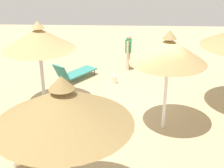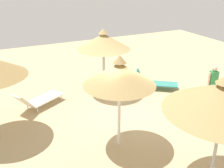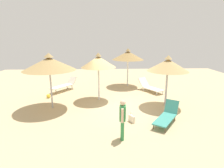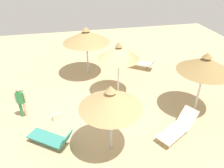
{
  "view_description": "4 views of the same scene",
  "coord_description": "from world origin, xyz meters",
  "px_view_note": "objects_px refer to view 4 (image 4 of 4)",
  "views": [
    {
      "loc": [
        0.26,
        8.47,
        4.7
      ],
      "look_at": [
        0.63,
        -0.15,
        0.94
      ],
      "focal_mm": 50.12,
      "sensor_mm": 36.0,
      "label": 1
    },
    {
      "loc": [
        -7.01,
        3.93,
        4.9
      ],
      "look_at": [
        0.81,
        0.14,
        1.25
      ],
      "focal_mm": 43.71,
      "sensor_mm": 36.0,
      "label": 2
    },
    {
      "loc": [
        -0.54,
        -10.22,
        3.67
      ],
      "look_at": [
        -0.11,
        0.03,
        1.13
      ],
      "focal_mm": 30.44,
      "sensor_mm": 36.0,
      "label": 3
    },
    {
      "loc": [
        8.65,
        -1.66,
        6.42
      ],
      "look_at": [
        -0.21,
        0.25,
        0.98
      ],
      "focal_mm": 35.33,
      "sensor_mm": 36.0,
      "label": 4
    }
  ],
  "objects_px": {
    "parasol_umbrella_front": "(205,64)",
    "parasol_umbrella_far_left": "(119,53)",
    "parasol_umbrella_near_left": "(111,100)",
    "lounge_chair_edge": "(52,138)",
    "person_standing_near_right": "(21,100)",
    "lounge_chair_back": "(178,127)",
    "beach_ball": "(114,64)",
    "parasol_umbrella_center": "(86,36)",
    "lounge_chair_far_right": "(141,62)",
    "handbag": "(56,116)"
  },
  "relations": [
    {
      "from": "lounge_chair_far_right",
      "to": "parasol_umbrella_near_left",
      "type": "bearing_deg",
      "value": -27.75
    },
    {
      "from": "parasol_umbrella_far_left",
      "to": "lounge_chair_edge",
      "type": "height_order",
      "value": "parasol_umbrella_far_left"
    },
    {
      "from": "handbag",
      "to": "beach_ball",
      "type": "height_order",
      "value": "handbag"
    },
    {
      "from": "lounge_chair_far_right",
      "to": "handbag",
      "type": "height_order",
      "value": "lounge_chair_far_right"
    },
    {
      "from": "person_standing_near_right",
      "to": "parasol_umbrella_far_left",
      "type": "bearing_deg",
      "value": 101.96
    },
    {
      "from": "person_standing_near_right",
      "to": "parasol_umbrella_center",
      "type": "bearing_deg",
      "value": 135.74
    },
    {
      "from": "parasol_umbrella_front",
      "to": "beach_ball",
      "type": "height_order",
      "value": "parasol_umbrella_front"
    },
    {
      "from": "lounge_chair_edge",
      "to": "beach_ball",
      "type": "xyz_separation_m",
      "value": [
        -6.2,
        3.78,
        -0.21
      ]
    },
    {
      "from": "person_standing_near_right",
      "to": "parasol_umbrella_near_left",
      "type": "bearing_deg",
      "value": 51.87
    },
    {
      "from": "parasol_umbrella_far_left",
      "to": "person_standing_near_right",
      "type": "xyz_separation_m",
      "value": [
        0.98,
        -4.61,
        -1.43
      ]
    },
    {
      "from": "handbag",
      "to": "person_standing_near_right",
      "type": "bearing_deg",
      "value": -111.12
    },
    {
      "from": "lounge_chair_far_right",
      "to": "beach_ball",
      "type": "relative_size",
      "value": 8.2
    },
    {
      "from": "parasol_umbrella_front",
      "to": "handbag",
      "type": "distance_m",
      "value": 6.84
    },
    {
      "from": "parasol_umbrella_far_left",
      "to": "lounge_chair_back",
      "type": "xyz_separation_m",
      "value": [
        3.49,
        1.67,
        -1.94
      ]
    },
    {
      "from": "parasol_umbrella_front",
      "to": "lounge_chair_far_right",
      "type": "height_order",
      "value": "parasol_umbrella_front"
    },
    {
      "from": "lounge_chair_back",
      "to": "lounge_chair_edge",
      "type": "bearing_deg",
      "value": -94.99
    },
    {
      "from": "lounge_chair_back",
      "to": "person_standing_near_right",
      "type": "relative_size",
      "value": 1.37
    },
    {
      "from": "parasol_umbrella_front",
      "to": "lounge_chair_back",
      "type": "xyz_separation_m",
      "value": [
        1.37,
        -1.6,
        -1.99
      ]
    },
    {
      "from": "lounge_chair_edge",
      "to": "person_standing_near_right",
      "type": "relative_size",
      "value": 1.21
    },
    {
      "from": "parasol_umbrella_far_left",
      "to": "beach_ball",
      "type": "distance_m",
      "value": 3.84
    },
    {
      "from": "person_standing_near_right",
      "to": "lounge_chair_edge",
      "type": "bearing_deg",
      "value": 31.88
    },
    {
      "from": "lounge_chair_back",
      "to": "beach_ball",
      "type": "height_order",
      "value": "lounge_chair_back"
    },
    {
      "from": "parasol_umbrella_center",
      "to": "parasol_umbrella_near_left",
      "type": "relative_size",
      "value": 1.05
    },
    {
      "from": "lounge_chair_far_right",
      "to": "person_standing_near_right",
      "type": "relative_size",
      "value": 1.36
    },
    {
      "from": "parasol_umbrella_far_left",
      "to": "parasol_umbrella_front",
      "type": "bearing_deg",
      "value": 57.03
    },
    {
      "from": "lounge_chair_edge",
      "to": "person_standing_near_right",
      "type": "xyz_separation_m",
      "value": [
        -2.08,
        -1.29,
        0.52
      ]
    },
    {
      "from": "lounge_chair_back",
      "to": "parasol_umbrella_front",
      "type": "bearing_deg",
      "value": 130.68
    },
    {
      "from": "lounge_chair_back",
      "to": "lounge_chair_far_right",
      "type": "bearing_deg",
      "value": 176.15
    },
    {
      "from": "parasol_umbrella_front",
      "to": "parasol_umbrella_far_left",
      "type": "xyz_separation_m",
      "value": [
        -2.12,
        -3.26,
        -0.05
      ]
    },
    {
      "from": "parasol_umbrella_far_left",
      "to": "handbag",
      "type": "height_order",
      "value": "parasol_umbrella_far_left"
    },
    {
      "from": "lounge_chair_edge",
      "to": "beach_ball",
      "type": "height_order",
      "value": "lounge_chair_edge"
    },
    {
      "from": "parasol_umbrella_far_left",
      "to": "lounge_chair_back",
      "type": "bearing_deg",
      "value": 25.55
    },
    {
      "from": "parasol_umbrella_near_left",
      "to": "parasol_umbrella_far_left",
      "type": "relative_size",
      "value": 0.98
    },
    {
      "from": "beach_ball",
      "to": "lounge_chair_edge",
      "type": "bearing_deg",
      "value": -31.39
    },
    {
      "from": "parasol_umbrella_far_left",
      "to": "beach_ball",
      "type": "bearing_deg",
      "value": 171.72
    },
    {
      "from": "parasol_umbrella_front",
      "to": "parasol_umbrella_far_left",
      "type": "bearing_deg",
      "value": -122.97
    },
    {
      "from": "parasol_umbrella_front",
      "to": "lounge_chair_far_right",
      "type": "xyz_separation_m",
      "value": [
        -4.6,
        -1.19,
        -1.92
      ]
    },
    {
      "from": "lounge_chair_back",
      "to": "parasol_umbrella_near_left",
      "type": "bearing_deg",
      "value": -86.16
    },
    {
      "from": "parasol_umbrella_near_left",
      "to": "lounge_chair_edge",
      "type": "relative_size",
      "value": 1.51
    },
    {
      "from": "parasol_umbrella_near_left",
      "to": "lounge_chair_edge",
      "type": "distance_m",
      "value": 2.94
    },
    {
      "from": "parasol_umbrella_near_left",
      "to": "beach_ball",
      "type": "bearing_deg",
      "value": 166.57
    },
    {
      "from": "parasol_umbrella_far_left",
      "to": "person_standing_near_right",
      "type": "height_order",
      "value": "parasol_umbrella_far_left"
    },
    {
      "from": "parasol_umbrella_center",
      "to": "parasol_umbrella_far_left",
      "type": "xyz_separation_m",
      "value": [
        2.44,
        1.28,
        -0.09
      ]
    },
    {
      "from": "handbag",
      "to": "lounge_chair_far_right",
      "type": "bearing_deg",
      "value": 127.31
    },
    {
      "from": "parasol_umbrella_front",
      "to": "lounge_chair_back",
      "type": "bearing_deg",
      "value": -49.32
    },
    {
      "from": "parasol_umbrella_center",
      "to": "person_standing_near_right",
      "type": "bearing_deg",
      "value": -44.26
    },
    {
      "from": "lounge_chair_edge",
      "to": "beach_ball",
      "type": "distance_m",
      "value": 7.26
    },
    {
      "from": "parasol_umbrella_front",
      "to": "lounge_chair_back",
      "type": "relative_size",
      "value": 1.38
    },
    {
      "from": "lounge_chair_edge",
      "to": "handbag",
      "type": "height_order",
      "value": "lounge_chair_edge"
    },
    {
      "from": "person_standing_near_right",
      "to": "handbag",
      "type": "bearing_deg",
      "value": 68.88
    }
  ]
}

